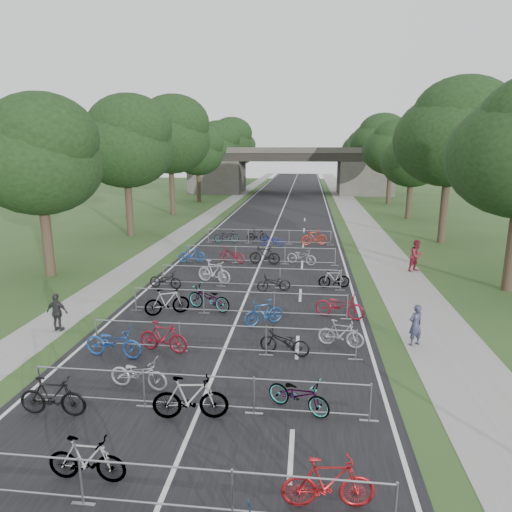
{
  "coord_description": "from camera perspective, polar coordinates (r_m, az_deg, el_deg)",
  "views": [
    {
      "loc": [
        2.83,
        -7.38,
        7.07
      ],
      "look_at": [
        0.03,
        17.41,
        1.1
      ],
      "focal_mm": 32.0,
      "sensor_mm": 36.0,
      "label": 1
    }
  ],
  "objects": [
    {
      "name": "ground",
      "position": [
        10.6,
        -12.31,
        -28.71
      ],
      "size": [
        200.0,
        200.0,
        0.0
      ],
      "primitive_type": "plane",
      "color": "#2F4E21",
      "rests_on": "ground"
    },
    {
      "name": "road",
      "position": [
        57.88,
        3.62,
        6.42
      ],
      "size": [
        11.0,
        140.0,
        0.01
      ],
      "primitive_type": "cube",
      "color": "black",
      "rests_on": "ground"
    },
    {
      "name": "sidewalk_right",
      "position": [
        58.04,
        11.58,
        6.19
      ],
      "size": [
        3.0,
        140.0,
        0.01
      ],
      "primitive_type": "cube",
      "color": "gray",
      "rests_on": "ground"
    },
    {
      "name": "sidewalk_left",
      "position": [
        58.73,
        -3.76,
        6.52
      ],
      "size": [
        2.0,
        140.0,
        0.01
      ],
      "primitive_type": "cube",
      "color": "gray",
      "rests_on": "ground"
    },
    {
      "name": "lane_markings",
      "position": [
        57.88,
        3.62,
        6.41
      ],
      "size": [
        0.12,
        140.0,
        0.0
      ],
      "primitive_type": "cube",
      "color": "silver",
      "rests_on": "ground"
    },
    {
      "name": "overpass_bridge",
      "position": [
        72.52,
        4.28,
        10.62
      ],
      "size": [
        31.0,
        8.0,
        7.05
      ],
      "color": "#42403B",
      "rests_on": "ground"
    },
    {
      "name": "tree_left_0",
      "position": [
        27.31,
        -25.44,
        10.97
      ],
      "size": [
        6.72,
        6.72,
        10.25
      ],
      "color": "#33261C",
      "rests_on": "ground"
    },
    {
      "name": "tree_left_1",
      "position": [
        38.06,
        -15.94,
        13.31
      ],
      "size": [
        7.56,
        7.56,
        11.53
      ],
      "color": "#33261C",
      "rests_on": "ground"
    },
    {
      "name": "tree_right_1",
      "position": [
        36.78,
        23.37,
        13.69
      ],
      "size": [
        8.18,
        8.18,
        12.47
      ],
      "color": "#33261C",
      "rests_on": "ground"
    },
    {
      "name": "tree_left_2",
      "position": [
        49.41,
        -10.63,
        14.45
      ],
      "size": [
        8.4,
        8.4,
        12.81
      ],
      "color": "#33261C",
      "rests_on": "ground"
    },
    {
      "name": "tree_right_2",
      "position": [
        48.42,
        19.09,
        11.41
      ],
      "size": [
        6.16,
        6.16,
        9.39
      ],
      "color": "#33261C",
      "rests_on": "ground"
    },
    {
      "name": "tree_left_3",
      "position": [
        60.99,
        -7.22,
        12.81
      ],
      "size": [
        6.72,
        6.72,
        10.25
      ],
      "color": "#33261C",
      "rests_on": "ground"
    },
    {
      "name": "tree_right_3",
      "position": [
        60.19,
        16.7,
        12.77
      ],
      "size": [
        7.17,
        7.17,
        10.93
      ],
      "color": "#33261C",
      "rests_on": "ground"
    },
    {
      "name": "tree_left_4",
      "position": [
        72.71,
        -4.98,
        13.59
      ],
      "size": [
        7.56,
        7.56,
        11.53
      ],
      "color": "#33261C",
      "rests_on": "ground"
    },
    {
      "name": "tree_right_4",
      "position": [
        72.05,
        15.08,
        13.67
      ],
      "size": [
        8.18,
        8.18,
        12.47
      ],
      "color": "#33261C",
      "rests_on": "ground"
    },
    {
      "name": "tree_left_5",
      "position": [
        84.52,
        -3.35,
        14.14
      ],
      "size": [
        8.4,
        8.4,
        12.81
      ],
      "color": "#33261C",
      "rests_on": "ground"
    },
    {
      "name": "tree_right_5",
      "position": [
        83.94,
        13.8,
        12.31
      ],
      "size": [
        6.16,
        6.16,
        9.39
      ],
      "color": "#33261C",
      "rests_on": "ground"
    },
    {
      "name": "tree_left_6",
      "position": [
        96.36,
        -2.1,
        13.1
      ],
      "size": [
        6.72,
        6.72,
        10.25
      ],
      "color": "#33261C",
      "rests_on": "ground"
    },
    {
      "name": "tree_right_6",
      "position": [
        95.86,
        12.94,
        13.04
      ],
      "size": [
        7.17,
        7.17,
        10.93
      ],
      "color": "#33261C",
      "rests_on": "ground"
    },
    {
      "name": "barrier_row_0",
      "position": [
        10.24,
        -12.48,
        -26.44
      ],
      "size": [
        9.7,
        0.08,
        1.1
      ],
      "color": "gray",
      "rests_on": "ground"
    },
    {
      "name": "barrier_row_1",
      "position": [
        13.08,
        -7.23,
        -16.57
      ],
      "size": [
        9.7,
        0.08,
        1.1
      ],
      "color": "gray",
      "rests_on": "ground"
    },
    {
      "name": "barrier_row_2",
      "position": [
        16.22,
        -4.22,
        -10.29
      ],
      "size": [
        9.7,
        0.08,
        1.1
      ],
      "color": "gray",
      "rests_on": "ground"
    },
    {
      "name": "barrier_row_3",
      "position": [
        19.7,
        -2.18,
        -5.88
      ],
      "size": [
        9.7,
        0.08,
        1.1
      ],
      "color": "gray",
      "rests_on": "ground"
    },
    {
      "name": "barrier_row_4",
      "position": [
        23.48,
        -0.73,
        -2.67
      ],
      "size": [
        9.7,
        0.08,
        1.1
      ],
      "color": "gray",
      "rests_on": "ground"
    },
    {
      "name": "barrier_row_5",
      "position": [
        28.29,
        0.53,
        0.12
      ],
      "size": [
        9.7,
        0.08,
        1.1
      ],
      "color": "gray",
      "rests_on": "ground"
    },
    {
      "name": "barrier_row_6",
      "position": [
        34.13,
        1.57,
        2.43
      ],
      "size": [
        9.7,
        0.08,
        1.1
      ],
      "color": "gray",
      "rests_on": "ground"
    },
    {
      "name": "bike_1",
      "position": [
        11.33,
        -20.4,
        -22.75
      ],
      "size": [
        1.76,
        0.51,
        1.05
      ],
      "primitive_type": "imported",
      "rotation": [
        0.0,
        0.0,
        1.56
      ],
      "color": "gray",
      "rests_on": "ground"
    },
    {
      "name": "bike_3",
      "position": [
        10.22,
        9.04,
        -26.25
      ],
      "size": [
        1.93,
        0.72,
        1.13
      ],
      "primitive_type": "imported",
      "rotation": [
        0.0,
        0.0,
        1.67
      ],
      "color": "maroon",
      "rests_on": "ground"
    },
    {
      "name": "bike_4",
      "position": [
        13.89,
        -24.1,
        -15.76
      ],
      "size": [
        1.86,
        0.55,
        1.12
      ],
      "primitive_type": "imported",
      "rotation": [
        0.0,
        0.0,
        1.58
      ],
      "color": "black",
      "rests_on": "ground"
    },
    {
      "name": "bike_5",
      "position": [
        14.48,
        -14.45,
        -14.04
      ],
      "size": [
        1.9,
        0.87,
        0.97
      ],
      "primitive_type": "imported",
      "rotation": [
        0.0,
        0.0,
        1.44
      ],
      "color": "#A0A1A7",
      "rests_on": "ground"
    },
    {
      "name": "bike_6",
      "position": [
        12.73,
        -8.21,
        -17.18
      ],
      "size": [
        2.08,
        0.82,
        1.22
      ],
      "primitive_type": "imported",
      "rotation": [
        0.0,
        0.0,
        1.7
      ],
      "color": "gray",
      "rests_on": "ground"
    },
    {
      "name": "bike_7",
      "position": [
        13.05,
        5.36,
        -16.87
      ],
      "size": [
        1.96,
        1.41,
        0.98
      ],
      "primitive_type": "imported",
      "rotation": [
        0.0,
        0.0,
        1.11
      ],
      "color": "gray",
      "rests_on": "ground"
    },
    {
      "name": "bike_8",
      "position": [
        16.64,
        -17.38,
        -10.24
      ],
      "size": [
        2.18,
        0.99,
        1.11
      ],
      "primitive_type": "imported",
      "rotation": [
        0.0,
        0.0,
        1.44
      ],
      "color": "#1B4696",
      "rests_on": "ground"
    },
    {
      "name": "bike_9",
      "position": [
        16.62,
        -11.5,
        -9.9
      ],
      "size": [
        1.92,
        0.86,
        1.11
      ],
      "primitive_type": "imported",
      "rotation": [
        0.0,
        0.0,
        1.38
      ],
      "color": "maroon",
      "rests_on": "ground"
    },
    {
      "name": "bike_10",
      "position": [
        16.14,
        3.58,
        -10.7
      ],
      "size": [
        1.88,
        1.01,
        0.94
      ],
      "primitive_type": "imported",
      "rotation": [
        0.0,
        0.0,
        4.49
      ],
      "color": "black",
      "rests_on": "ground"
    },
    {
      "name": "bike_11",
      "position": [
        16.97,
        10.55,
        -9.55
      ],
      "size": [
        1.74,
        0.86,
        1.0
      ],
      "primitive_type": "imported",
      "rotation": [
        0.0,
        0.0,
        1.33
      ],
      "color": "#9A99A0",
      "rests_on": "ground"
    },
    {
      "name": "bike_12",
      "position": [
        20.09,
        -11.05,
        -5.63
      ],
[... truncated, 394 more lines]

